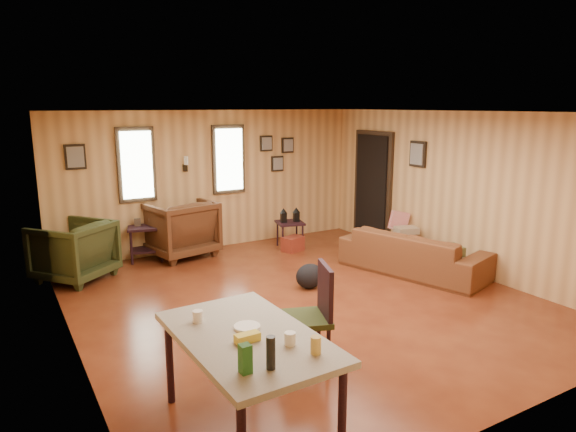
# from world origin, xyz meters

# --- Properties ---
(room) EXTENTS (5.54, 6.04, 2.44)m
(room) POSITION_xyz_m (0.17, 0.27, 1.21)
(room) COLOR brown
(room) RESTS_ON ground
(sofa) EXTENTS (1.24, 2.26, 0.85)m
(sofa) POSITION_xyz_m (2.03, 0.13, 0.43)
(sofa) COLOR brown
(sofa) RESTS_ON ground
(recliner_brown) EXTENTS (1.18, 1.13, 1.04)m
(recliner_brown) POSITION_xyz_m (-0.70, 2.77, 0.52)
(recliner_brown) COLOR #532E18
(recliner_brown) RESTS_ON ground
(recliner_green) EXTENTS (1.26, 1.25, 0.95)m
(recliner_green) POSITION_xyz_m (-2.41, 2.38, 0.47)
(recliner_green) COLOR #313819
(recliner_green) RESTS_ON ground
(end_table) EXTENTS (0.67, 0.63, 0.70)m
(end_table) POSITION_xyz_m (-1.25, 2.82, 0.39)
(end_table) COLOR black
(end_table) RESTS_ON ground
(side_table) EXTENTS (0.55, 0.55, 0.72)m
(side_table) POSITION_xyz_m (1.14, 2.28, 0.49)
(side_table) COLOR black
(side_table) RESTS_ON ground
(cooler) EXTENTS (0.41, 0.34, 0.25)m
(cooler) POSITION_xyz_m (1.07, 2.06, 0.13)
(cooler) COLOR maroon
(cooler) RESTS_ON ground
(backpack) EXTENTS (0.42, 0.33, 0.35)m
(backpack) POSITION_xyz_m (0.32, 0.36, 0.17)
(backpack) COLOR black
(backpack) RESTS_ON ground
(sofa_pillows) EXTENTS (0.88, 1.79, 0.36)m
(sofa_pillows) POSITION_xyz_m (2.29, 0.22, 0.50)
(sofa_pillows) COLOR brown
(sofa_pillows) RESTS_ON sofa
(dining_table) EXTENTS (0.97, 1.57, 1.02)m
(dining_table) POSITION_xyz_m (-1.80, -2.06, 0.72)
(dining_table) COLOR gray
(dining_table) RESTS_ON ground
(dining_chair) EXTENTS (0.59, 0.59, 1.02)m
(dining_chair) POSITION_xyz_m (-0.83, -1.48, 0.57)
(dining_chair) COLOR #313819
(dining_chair) RESTS_ON ground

